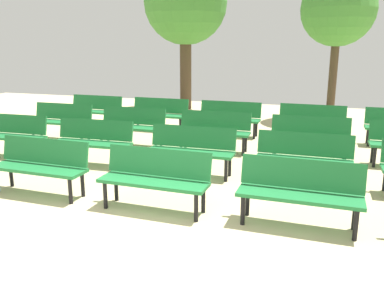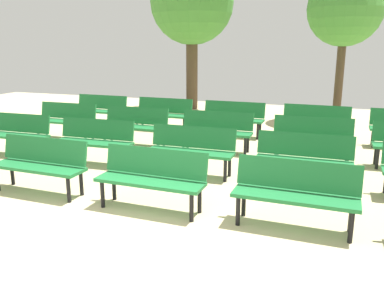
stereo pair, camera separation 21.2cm
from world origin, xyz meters
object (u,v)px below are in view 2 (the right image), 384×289
at_px(bench_r1_c1, 95,138).
at_px(bench_r3_c1, 163,112).
at_px(bench_r0_c2, 152,175).
at_px(tree_1, 192,4).
at_px(bench_r1_c0, 15,132).
at_px(bench_r2_c0, 66,118).
at_px(bench_r3_c3, 316,121).
at_px(tree_0, 345,9).
at_px(bench_r0_c3, 296,190).
at_px(bench_r1_c3, 304,156).
at_px(bench_r2_c1, 135,123).
at_px(bench_r0_c1, 40,162).
at_px(bench_r3_c0, 100,108).
at_px(bench_r1_c2, 191,147).
at_px(bench_r3_c2, 233,116).
at_px(bench_r2_c3, 312,136).
at_px(bench_r2_c2, 216,129).

height_order(bench_r1_c1, bench_r3_c1, same).
height_order(bench_r0_c2, tree_1, tree_1).
xyz_separation_m(bench_r1_c0, bench_r2_c0, (0.06, 1.71, 0.00)).
height_order(bench_r3_c1, bench_r3_c3, same).
height_order(bench_r2_c0, bench_r3_c1, same).
relative_size(bench_r0_c2, tree_0, 0.36).
bearing_deg(tree_0, bench_r3_c3, -98.69).
relative_size(bench_r0_c3, bench_r1_c3, 1.00).
height_order(bench_r1_c3, bench_r2_c1, same).
relative_size(bench_r0_c1, bench_r3_c0, 1.00).
bearing_deg(bench_r1_c1, bench_r2_c0, 136.86).
bearing_deg(bench_r1_c0, bench_r3_c1, 57.73).
bearing_deg(bench_r0_c1, bench_r2_c1, 92.08).
distance_m(bench_r2_c1, bench_r3_c1, 1.71).
bearing_deg(bench_r1_c2, bench_r0_c2, -90.73).
xyz_separation_m(bench_r0_c1, tree_0, (4.45, 8.16, 2.80)).
xyz_separation_m(bench_r0_c3, tree_0, (0.44, 8.11, 2.80)).
distance_m(bench_r2_c1, bench_r3_c2, 2.59).
relative_size(bench_r1_c1, bench_r3_c1, 1.00).
distance_m(bench_r1_c3, bench_r2_c3, 1.69).
distance_m(bench_r2_c3, tree_0, 5.51).
distance_m(bench_r2_c1, bench_r3_c0, 2.62).
bearing_deg(bench_r2_c0, bench_r3_c1, 40.29).
xyz_separation_m(bench_r0_c2, tree_1, (-2.57, 8.96, 3.17)).
xyz_separation_m(bench_r2_c0, bench_r2_c2, (3.96, 0.02, 0.00)).
bearing_deg(bench_r1_c1, bench_r1_c0, 178.55).
bearing_deg(bench_r1_c0, bench_r3_c0, 88.00).
relative_size(bench_r0_c3, bench_r3_c2, 1.00).
xyz_separation_m(bench_r0_c3, bench_r3_c2, (-2.08, 5.02, 0.00)).
relative_size(bench_r1_c2, bench_r3_c2, 1.00).
bearing_deg(bench_r1_c3, bench_r0_c1, -156.54).
height_order(bench_r1_c0, bench_r2_c2, same).
bearing_deg(bench_r2_c0, bench_r3_c3, 15.62).
distance_m(bench_r1_c0, tree_1, 8.04).
bearing_deg(bench_r3_c3, tree_0, 82.60).
bearing_deg(bench_r1_c1, bench_r2_c3, 21.02).
height_order(bench_r0_c3, bench_r3_c3, same).
bearing_deg(bench_r3_c1, bench_r2_c3, -21.32).
xyz_separation_m(bench_r0_c3, bench_r2_c1, (-4.05, 3.33, 0.00)).
bearing_deg(bench_r0_c2, bench_r3_c2, 92.04).
height_order(bench_r0_c2, bench_r2_c1, same).
bearing_deg(bench_r2_c1, bench_r3_c3, 23.61).
distance_m(bench_r0_c1, bench_r3_c1, 5.09).
height_order(bench_r1_c0, bench_r3_c3, same).
xyz_separation_m(bench_r1_c0, bench_r3_c1, (2.01, 3.39, 0.00)).
bearing_deg(tree_1, bench_r3_c3, -39.76).
xyz_separation_m(bench_r1_c1, tree_1, (-0.50, 7.22, 3.17)).
bearing_deg(bench_r1_c2, tree_1, 108.63).
bearing_deg(bench_r3_c3, bench_r2_c0, -162.57).
bearing_deg(bench_r2_c2, tree_0, 60.79).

